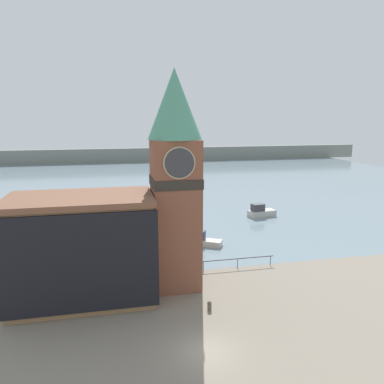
{
  "coord_description": "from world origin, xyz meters",
  "views": [
    {
      "loc": [
        -5.95,
        -22.79,
        16.21
      ],
      "look_at": [
        0.73,
        8.15,
        9.81
      ],
      "focal_mm": 35.0,
      "sensor_mm": 36.0,
      "label": 1
    }
  ],
  "objects_px": {
    "boat_far": "(261,212)",
    "mooring_bollard_near": "(209,305)",
    "boat_near": "(201,240)",
    "pier_building": "(82,249)",
    "clock_tower": "(175,176)"
  },
  "relations": [
    {
      "from": "boat_far",
      "to": "mooring_bollard_near",
      "type": "height_order",
      "value": "boat_far"
    },
    {
      "from": "clock_tower",
      "to": "boat_near",
      "type": "bearing_deg",
      "value": 64.6
    },
    {
      "from": "clock_tower",
      "to": "mooring_bollard_near",
      "type": "xyz_separation_m",
      "value": [
        1.95,
        -5.35,
        -10.4
      ]
    },
    {
      "from": "pier_building",
      "to": "mooring_bollard_near",
      "type": "height_order",
      "value": "pier_building"
    },
    {
      "from": "boat_far",
      "to": "pier_building",
      "type": "bearing_deg",
      "value": -149.16
    },
    {
      "from": "pier_building",
      "to": "boat_near",
      "type": "bearing_deg",
      "value": 40.56
    },
    {
      "from": "boat_far",
      "to": "mooring_bollard_near",
      "type": "distance_m",
      "value": 32.0
    },
    {
      "from": "clock_tower",
      "to": "boat_far",
      "type": "relative_size",
      "value": 4.28
    },
    {
      "from": "clock_tower",
      "to": "pier_building",
      "type": "height_order",
      "value": "clock_tower"
    },
    {
      "from": "pier_building",
      "to": "boat_near",
      "type": "xyz_separation_m",
      "value": [
        13.69,
        11.71,
        -4.08
      ]
    },
    {
      "from": "boat_near",
      "to": "pier_building",
      "type": "bearing_deg",
      "value": -110.82
    },
    {
      "from": "clock_tower",
      "to": "mooring_bollard_near",
      "type": "distance_m",
      "value": 11.86
    },
    {
      "from": "clock_tower",
      "to": "boat_near",
      "type": "relative_size",
      "value": 4.16
    },
    {
      "from": "pier_building",
      "to": "boat_near",
      "type": "distance_m",
      "value": 18.47
    },
    {
      "from": "clock_tower",
      "to": "pier_building",
      "type": "xyz_separation_m",
      "value": [
        -8.55,
        -0.9,
        -6.09
      ]
    }
  ]
}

